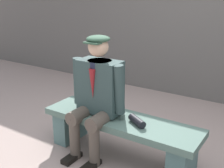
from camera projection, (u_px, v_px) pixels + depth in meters
name	position (u px, v px, depth m)	size (l,w,h in m)	color
ground_plane	(120.00, 155.00, 3.05)	(30.00, 30.00, 0.00)	gray
bench	(120.00, 131.00, 2.96)	(1.68, 0.47, 0.44)	#516C62
seated_man	(97.00, 92.00, 2.92)	(0.63, 0.59, 1.27)	#2F4241
rolled_magazine	(137.00, 121.00, 2.77)	(0.07, 0.07, 0.22)	black
stadium_wall	(196.00, 19.00, 4.44)	(12.00, 0.24, 2.52)	#5A5753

